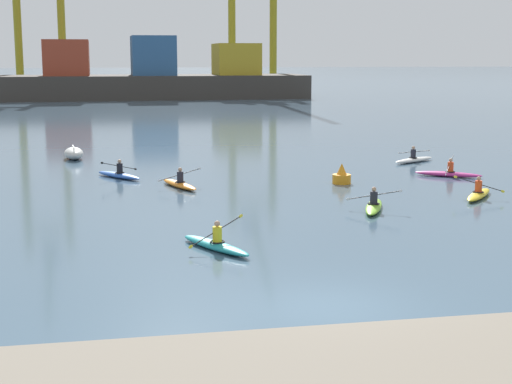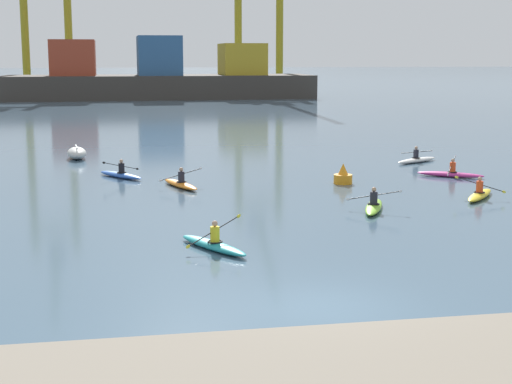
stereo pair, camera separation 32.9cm
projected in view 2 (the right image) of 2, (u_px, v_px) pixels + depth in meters
ground_plane at (323, 307)px, 19.19m from camera, size 800.00×800.00×0.00m
container_barge at (159, 78)px, 112.73m from camera, size 44.01×11.87×8.90m
capsized_dinghy at (77, 153)px, 46.78m from camera, size 1.36×2.70×0.76m
channel_buoy at (343, 176)px, 37.67m from camera, size 0.90×0.90×1.00m
kayak_yellow at (480, 194)px, 33.89m from camera, size 2.61×3.02×0.95m
kayak_magenta at (451, 174)px, 39.80m from camera, size 3.15×2.41×1.05m
kayak_white at (417, 159)px, 45.25m from camera, size 3.22×2.27×0.95m
kayak_blue at (121, 174)px, 39.58m from camera, size 2.44×3.13×0.95m
kayak_teal at (213, 244)px, 24.91m from camera, size 2.12×3.28×1.05m
kayak_orange at (181, 184)px, 36.71m from camera, size 2.14×3.41×0.95m
kayak_lime at (374, 206)px, 31.25m from camera, size 2.08×3.36×0.95m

